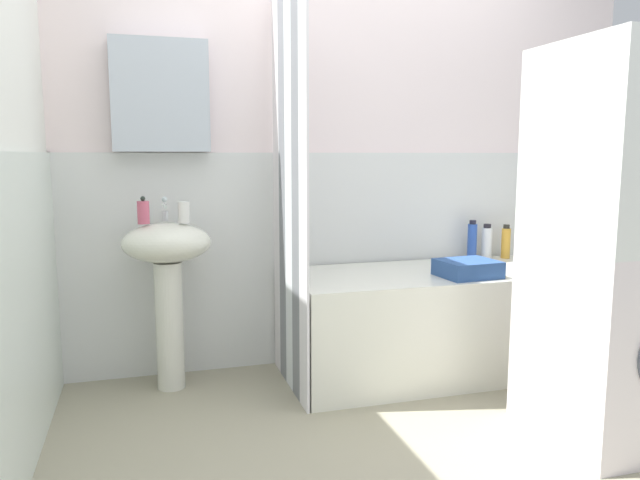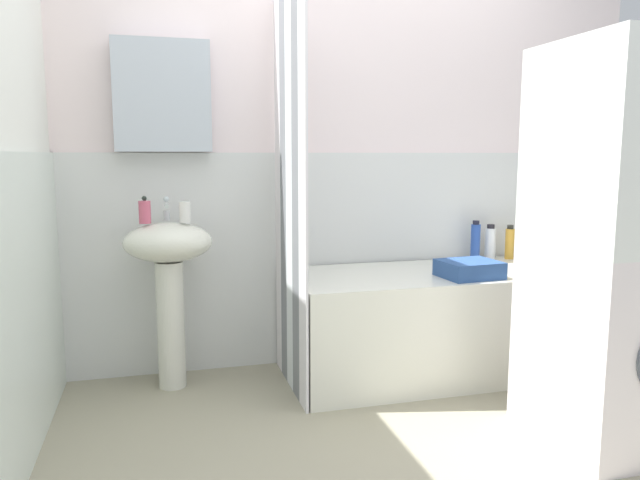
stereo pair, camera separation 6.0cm
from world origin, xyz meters
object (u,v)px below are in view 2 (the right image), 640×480
at_px(sink, 169,267).
at_px(towel_folded, 469,269).
at_px(bathtub, 428,323).
at_px(shampoo_bottle, 510,243).
at_px(conditioner_bottle, 475,241).
at_px(lotion_bottle, 490,243).
at_px(soap_dispenser, 145,212).
at_px(toothbrush_cup, 185,212).
at_px(washer_dryer_stack, 618,248).

relative_size(sink, towel_folded, 2.98).
xyz_separation_m(sink, bathtub, (1.36, -0.16, -0.34)).
relative_size(shampoo_bottle, conditioner_bottle, 0.87).
height_order(lotion_bottle, conditioner_bottle, conditioner_bottle).
bearing_deg(conditioner_bottle, sink, -176.47).
xyz_separation_m(conditioner_bottle, towel_folded, (-0.29, -0.45, -0.07)).
relative_size(bathtub, conditioner_bottle, 6.29).
bearing_deg(lotion_bottle, sink, -176.42).
distance_m(lotion_bottle, towel_folded, 0.61).
distance_m(sink, lotion_bottle, 1.89).
height_order(sink, towel_folded, sink).
xyz_separation_m(bathtub, shampoo_bottle, (0.65, 0.26, 0.38)).
relative_size(soap_dispenser, towel_folded, 0.47).
xyz_separation_m(toothbrush_cup, bathtub, (1.27, -0.14, -0.62)).
bearing_deg(shampoo_bottle, washer_dryer_stack, -101.84).
relative_size(shampoo_bottle, washer_dryer_stack, 0.13).
relative_size(sink, toothbrush_cup, 8.15).
bearing_deg(toothbrush_cup, soap_dispenser, 177.10).
xyz_separation_m(sink, washer_dryer_stack, (1.76, -1.06, 0.19)).
height_order(sink, toothbrush_cup, toothbrush_cup).
height_order(towel_folded, washer_dryer_stack, washer_dryer_stack).
distance_m(bathtub, conditioner_bottle, 0.64).
bearing_deg(shampoo_bottle, lotion_bottle, 168.81).
distance_m(bathtub, towel_folded, 0.40).
relative_size(lotion_bottle, towel_folded, 0.74).
bearing_deg(sink, conditioner_bottle, 3.53).
bearing_deg(towel_folded, washer_dryer_stack, -69.47).
height_order(soap_dispenser, conditioner_bottle, soap_dispenser).
distance_m(soap_dispenser, lotion_bottle, 2.01).
distance_m(shampoo_bottle, washer_dryer_stack, 1.19).
xyz_separation_m(bathtub, lotion_bottle, (0.53, 0.28, 0.38)).
height_order(toothbrush_cup, washer_dryer_stack, washer_dryer_stack).
bearing_deg(lotion_bottle, conditioner_bottle, -175.52).
bearing_deg(towel_folded, bathtub, 126.65).
bearing_deg(conditioner_bottle, shampoo_bottle, -3.88).
bearing_deg(bathtub, lotion_bottle, 27.71).
bearing_deg(conditioner_bottle, toothbrush_cup, -175.50).
xyz_separation_m(sink, towel_folded, (1.49, -0.34, -0.02)).
bearing_deg(soap_dispenser, bathtub, -5.75).
xyz_separation_m(sink, toothbrush_cup, (0.09, -0.02, 0.28)).
xyz_separation_m(bathtub, towel_folded, (0.14, -0.18, 0.32)).
height_order(bathtub, towel_folded, towel_folded).
distance_m(soap_dispenser, toothbrush_cup, 0.19).
xyz_separation_m(soap_dispenser, towel_folded, (1.60, -0.33, -0.31)).
relative_size(bathtub, towel_folded, 5.23).
bearing_deg(conditioner_bottle, washer_dryer_stack, -90.98).
relative_size(toothbrush_cup, bathtub, 0.07).
xyz_separation_m(soap_dispenser, bathtub, (1.46, -0.15, -0.63)).
height_order(soap_dispenser, washer_dryer_stack, washer_dryer_stack).
bearing_deg(towel_folded, sink, 167.01).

